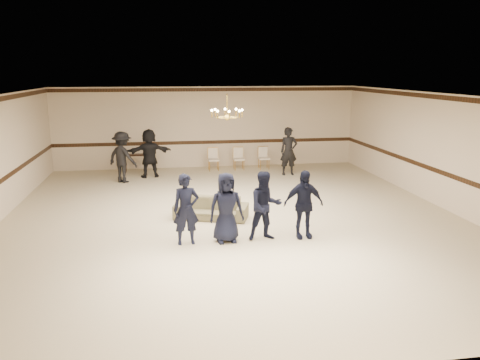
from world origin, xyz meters
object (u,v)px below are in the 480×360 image
object	(u,v)px
banquet_chair_left	(213,160)
boy_b	(226,208)
settee	(211,208)
chandelier	(227,106)
boy_c	(265,206)
adult_left	(122,157)
adult_right	(289,151)
banquet_chair_right	(264,158)
console_table	(135,163)
boy_d	(303,204)
adult_mid	(149,153)
boy_a	(186,209)
banquet_chair_mid	(239,159)

from	to	relation	value
banquet_chair_left	boy_b	bearing A→B (deg)	-95.67
settee	chandelier	bearing A→B (deg)	80.25
boy_b	boy_c	bearing A→B (deg)	-5.64
boy_b	boy_c	distance (m)	0.90
adult_left	adult_right	world-z (taller)	same
chandelier	banquet_chair_right	world-z (taller)	chandelier
console_table	boy_d	bearing A→B (deg)	-59.97
boy_d	boy_b	bearing A→B (deg)	178.96
adult_mid	banquet_chair_right	xyz separation A→B (m)	(4.42, 0.83, -0.46)
boy_c	adult_right	distance (m)	7.23
banquet_chair_left	console_table	xyz separation A→B (m)	(-3.00, 0.20, -0.09)
banquet_chair_left	banquet_chair_right	size ratio (longest dim) A/B	1.00
adult_left	adult_mid	world-z (taller)	same
banquet_chair_right	settee	bearing A→B (deg)	-117.66
adult_right	boy_d	bearing A→B (deg)	-103.84
banquet_chair_right	adult_right	bearing A→B (deg)	-65.19
boy_b	boy_c	xyz separation A→B (m)	(0.90, 0.00, 0.00)
boy_b	banquet_chair_left	bearing A→B (deg)	80.34
settee	banquet_chair_right	xyz separation A→B (m)	(2.73, 6.26, 0.15)
chandelier	boy_b	world-z (taller)	chandelier
chandelier	settee	size ratio (longest dim) A/B	0.49
boy_c	settee	distance (m)	2.17
boy_d	console_table	world-z (taller)	boy_d
banquet_chair_right	boy_d	bearing A→B (deg)	-99.51
boy_a	adult_mid	distance (m)	7.31
boy_a	banquet_chair_right	world-z (taller)	boy_a
boy_d	banquet_chair_mid	xyz separation A→B (m)	(-0.23, 8.07, -0.37)
banquet_chair_left	adult_left	bearing A→B (deg)	-156.91
adult_left	banquet_chair_mid	world-z (taller)	adult_left
adult_mid	adult_right	world-z (taller)	same
boy_d	adult_mid	size ratio (longest dim) A/B	0.90
adult_left	banquet_chair_left	world-z (taller)	adult_left
adult_left	banquet_chair_left	size ratio (longest dim) A/B	2.06
banquet_chair_left	banquet_chair_right	world-z (taller)	same
boy_a	console_table	world-z (taller)	boy_a
boy_b	banquet_chair_right	bearing A→B (deg)	66.72
chandelier	boy_d	size ratio (longest dim) A/B	0.59
banquet_chair_right	boy_a	bearing A→B (deg)	-117.32
boy_c	adult_right	bearing A→B (deg)	66.42
boy_d	boy_c	bearing A→B (deg)	178.96
boy_c	adult_right	size ratio (longest dim) A/B	0.90
boy_b	adult_left	bearing A→B (deg)	107.18
settee	adult_left	xyz separation A→B (m)	(-2.59, 4.73, 0.61)
chandelier	boy_b	distance (m)	3.58
banquet_chair_right	adult_mid	bearing A→B (deg)	-173.44
adult_left	console_table	distance (m)	1.84
adult_right	banquet_chair_mid	distance (m)	2.13
banquet_chair_left	console_table	bearing A→B (deg)	174.53
boy_a	console_table	size ratio (longest dim) A/B	1.96
adult_mid	console_table	xyz separation A→B (m)	(-0.58, 1.03, -0.54)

